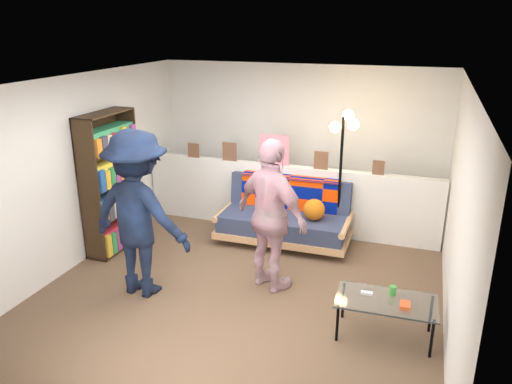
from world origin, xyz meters
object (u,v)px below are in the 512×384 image
Objects in this scene: futon_sofa at (286,217)px; bookshelf at (111,187)px; person_right at (272,216)px; floor_lamp at (343,151)px; coffee_table at (387,302)px; person_left at (139,214)px.

bookshelf is at bearing -156.55° from futon_sofa.
futon_sofa is 1.04× the size of person_right.
bookshelf reaches higher than floor_lamp.
coffee_table is 2.81m from person_left.
person_right is (1.38, 0.57, -0.06)m from person_left.
futon_sofa is at bearing -116.42° from person_left.
bookshelf is 1.37m from person_left.
futon_sofa is 0.99× the size of bookshelf.
person_left is (1.01, -0.92, 0.08)m from bookshelf.
floor_lamp is at bearing -126.30° from person_left.
floor_lamp is (-0.85, 2.10, 0.95)m from coffee_table.
person_left is 1.07× the size of person_right.
person_left reaches higher than bookshelf.
bookshelf is (-2.20, -0.95, 0.51)m from futon_sofa.
bookshelf is 1.00× the size of floor_lamp.
futon_sofa reaches higher than coffee_table.
person_left is at bearing -42.39° from bookshelf.
coffee_table is at bearing -50.08° from futon_sofa.
coffee_table is (1.57, -1.87, 0.01)m from futon_sofa.
coffee_table is at bearing -173.28° from person_right.
person_right is (-0.53, -1.53, -0.44)m from floor_lamp.
coffee_table is 0.52× the size of person_left.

